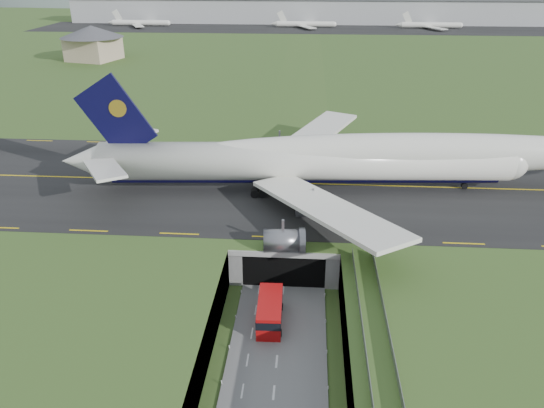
{
  "coord_description": "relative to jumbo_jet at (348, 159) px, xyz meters",
  "views": [
    {
      "loc": [
        2.95,
        -57.21,
        43.85
      ],
      "look_at": [
        -2.55,
        20.0,
        7.86
      ],
      "focal_mm": 35.0,
      "sensor_mm": 36.0,
      "label": 1
    }
  ],
  "objects": [
    {
      "name": "ground",
      "position": [
        -9.96,
        -31.03,
        -11.8
      ],
      "size": [
        900.0,
        900.0,
        0.0
      ],
      "primitive_type": "plane",
      "color": "#355723",
      "rests_on": "ground"
    },
    {
      "name": "airfield_deck",
      "position": [
        -9.96,
        -31.03,
        -8.8
      ],
      "size": [
        800.0,
        800.0,
        6.0
      ],
      "primitive_type": "cube",
      "color": "gray",
      "rests_on": "ground"
    },
    {
      "name": "trench_road",
      "position": [
        -9.96,
        -38.53,
        -11.7
      ],
      "size": [
        12.0,
        75.0,
        0.2
      ],
      "primitive_type": "cube",
      "color": "slate",
      "rests_on": "ground"
    },
    {
      "name": "taxiway",
      "position": [
        -9.96,
        1.97,
        -5.71
      ],
      "size": [
        800.0,
        44.0,
        0.18
      ],
      "primitive_type": "cube",
      "color": "black",
      "rests_on": "airfield_deck"
    },
    {
      "name": "tunnel_portal",
      "position": [
        -9.96,
        -14.32,
        -8.46
      ],
      "size": [
        17.0,
        22.3,
        6.0
      ],
      "color": "gray",
      "rests_on": "ground"
    },
    {
      "name": "guideway",
      "position": [
        1.04,
        -50.14,
        -6.48
      ],
      "size": [
        3.0,
        53.0,
        7.05
      ],
      "color": "#A8A8A3",
      "rests_on": "ground"
    },
    {
      "name": "jumbo_jet",
      "position": [
        0.0,
        0.0,
        0.0
      ],
      "size": [
        103.48,
        64.78,
        21.48
      ],
      "rotation": [
        0.0,
        0.0,
        0.07
      ],
      "color": "white",
      "rests_on": "ground"
    },
    {
      "name": "shuttle_tram",
      "position": [
        -11.33,
        -31.43,
        -9.94
      ],
      "size": [
        3.42,
        8.48,
        3.41
      ],
      "rotation": [
        0.0,
        0.0,
        0.02
      ],
      "color": "#B20B0C",
      "rests_on": "ground"
    },
    {
      "name": "service_building",
      "position": [
        -94.81,
        126.95,
        2.23
      ],
      "size": [
        30.46,
        30.46,
        13.55
      ],
      "rotation": [
        0.0,
        0.0,
        -0.26
      ],
      "color": "tan",
      "rests_on": "ground"
    },
    {
      "name": "cargo_terminal",
      "position": [
        -10.05,
        268.38,
        2.16
      ],
      "size": [
        320.0,
        67.0,
        15.6
      ],
      "color": "#B2B2B2",
      "rests_on": "ground"
    },
    {
      "name": "distant_hills",
      "position": [
        54.42,
        398.97,
        -15.8
      ],
      "size": [
        700.0,
        91.0,
        60.0
      ],
      "color": "slate",
      "rests_on": "ground"
    }
  ]
}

